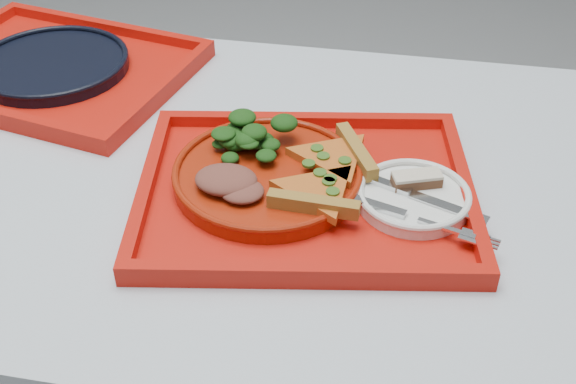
% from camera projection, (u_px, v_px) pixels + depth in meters
% --- Properties ---
extents(table, '(1.60, 0.80, 0.75)m').
position_uv_depth(table, '(145.00, 198.00, 1.11)').
color(table, silver).
rests_on(table, ground).
extents(tray_main, '(0.50, 0.42, 0.01)m').
position_uv_depth(tray_main, '(306.00, 194.00, 0.99)').
color(tray_main, '#B91409').
rests_on(tray_main, table).
extents(tray_far, '(0.51, 0.43, 0.01)m').
position_uv_depth(tray_far, '(54.00, 73.00, 1.26)').
color(tray_far, '#B91409').
rests_on(tray_far, table).
extents(dinner_plate, '(0.26, 0.26, 0.02)m').
position_uv_depth(dinner_plate, '(268.00, 177.00, 0.99)').
color(dinner_plate, maroon).
rests_on(dinner_plate, tray_main).
extents(side_plate, '(0.15, 0.15, 0.01)m').
position_uv_depth(side_plate, '(413.00, 199.00, 0.96)').
color(side_plate, white).
rests_on(side_plate, tray_main).
extents(navy_plate, '(0.26, 0.26, 0.02)m').
position_uv_depth(navy_plate, '(53.00, 66.00, 1.25)').
color(navy_plate, black).
rests_on(navy_plate, tray_far).
extents(pizza_slice_a, '(0.12, 0.14, 0.02)m').
position_uv_depth(pizza_slice_a, '(319.00, 189.00, 0.94)').
color(pizza_slice_a, orange).
rests_on(pizza_slice_a, dinner_plate).
extents(pizza_slice_b, '(0.18, 0.17, 0.02)m').
position_uv_depth(pizza_slice_b, '(333.00, 155.00, 1.00)').
color(pizza_slice_b, orange).
rests_on(pizza_slice_b, dinner_plate).
extents(salad_heap, '(0.10, 0.09, 0.05)m').
position_uv_depth(salad_heap, '(251.00, 134.00, 1.02)').
color(salad_heap, black).
rests_on(salad_heap, dinner_plate).
extents(meat_portion, '(0.08, 0.07, 0.03)m').
position_uv_depth(meat_portion, '(226.00, 180.00, 0.95)').
color(meat_portion, brown).
rests_on(meat_portion, dinner_plate).
extents(dessert_bar, '(0.07, 0.05, 0.02)m').
position_uv_depth(dessert_bar, '(417.00, 179.00, 0.97)').
color(dessert_bar, '#4D2A19').
rests_on(dessert_bar, side_plate).
extents(knife, '(0.18, 0.08, 0.01)m').
position_uv_depth(knife, '(421.00, 196.00, 0.95)').
color(knife, silver).
rests_on(knife, side_plate).
extents(fork, '(0.18, 0.07, 0.01)m').
position_uv_depth(fork, '(417.00, 218.00, 0.91)').
color(fork, silver).
rests_on(fork, side_plate).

